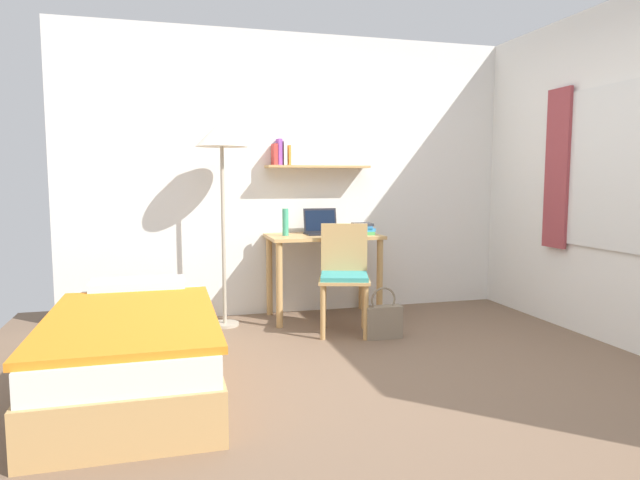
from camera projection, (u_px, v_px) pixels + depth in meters
ground_plane at (380, 383)px, 3.46m from camera, size 5.28×5.28×0.00m
wall_back at (303, 175)px, 5.26m from camera, size 4.40×0.27×2.60m
bed at (134, 349)px, 3.37m from camera, size 0.95×1.88×0.54m
desk at (323, 251)px, 5.06m from camera, size 1.01×0.57×0.76m
desk_chair at (344, 273)px, 4.59m from camera, size 0.51×0.52×0.89m
standing_lamp at (222, 143)px, 4.67m from camera, size 0.44×0.44×1.75m
laptop at (322, 228)px, 5.11m from camera, size 0.32×0.24×0.23m
water_bottle at (285, 222)px, 4.95m from camera, size 0.06×0.06×0.24m
book_stack at (363, 229)px, 5.09m from camera, size 0.19×0.24×0.10m
handbag at (383, 320)px, 4.44m from camera, size 0.30×0.11×0.41m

